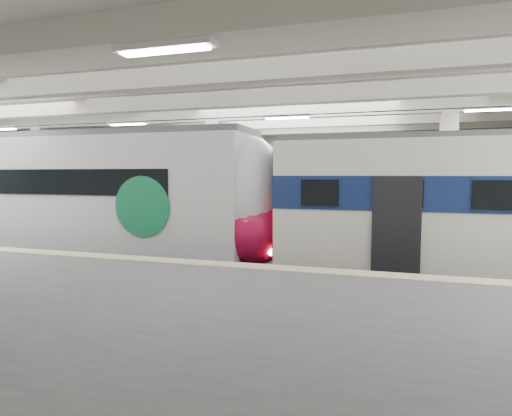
% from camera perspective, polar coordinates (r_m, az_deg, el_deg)
% --- Properties ---
extents(station_hall, '(36.00, 24.00, 5.75)m').
position_cam_1_polar(station_hall, '(10.56, -0.50, 5.52)').
color(station_hall, black).
rests_on(station_hall, ground).
extents(modern_emu, '(13.61, 2.81, 4.40)m').
position_cam_1_polar(modern_emu, '(14.73, -19.43, 0.78)').
color(modern_emu, silver).
rests_on(modern_emu, ground).
extents(far_train, '(12.98, 3.18, 4.16)m').
position_cam_1_polar(far_train, '(18.90, -6.39, 1.74)').
color(far_train, silver).
rests_on(far_train, ground).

